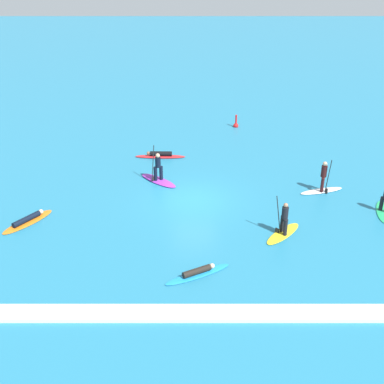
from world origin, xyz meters
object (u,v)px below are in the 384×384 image
at_px(surfer_on_orange_board, 26,221).
at_px(marker_buoy, 234,125).
at_px(surfer_on_yellow_board, 282,226).
at_px(surfer_on_green_board, 383,204).
at_px(surfer_on_purple_board, 156,175).
at_px(surfer_on_white_board, 321,183).
at_px(surfer_on_blue_board, 196,273).
at_px(surfer_on_red_board, 158,155).

xyz_separation_m(surfer_on_orange_board, marker_buoy, (11.68, 13.58, 0.06)).
height_order(surfer_on_yellow_board, surfer_on_orange_board, surfer_on_yellow_board).
bearing_deg(marker_buoy, surfer_on_orange_board, -130.70).
bearing_deg(surfer_on_yellow_board, surfer_on_green_board, 152.76).
distance_m(surfer_on_purple_board, surfer_on_green_board, 12.66).
distance_m(surfer_on_white_board, surfer_on_green_board, 3.60).
xyz_separation_m(surfer_on_yellow_board, surfer_on_orange_board, (-12.89, 1.14, -0.34)).
bearing_deg(surfer_on_blue_board, surfer_on_yellow_board, 9.63).
bearing_deg(surfer_on_orange_board, surfer_on_red_board, -0.63).
bearing_deg(surfer_on_green_board, surfer_on_red_board, 72.68).
height_order(surfer_on_orange_board, marker_buoy, marker_buoy).
bearing_deg(surfer_on_purple_board, surfer_on_orange_board, 76.86).
xyz_separation_m(surfer_on_white_board, surfer_on_orange_board, (-15.81, -3.34, -0.44)).
xyz_separation_m(surfer_on_red_board, surfer_on_orange_board, (-6.34, -8.09, -0.02)).
bearing_deg(surfer_on_orange_board, surfer_on_purple_board, -16.81).
relative_size(surfer_on_white_board, surfer_on_green_board, 1.06).
distance_m(surfer_on_red_board, surfer_on_purple_board, 3.48).
bearing_deg(surfer_on_blue_board, surfer_on_green_board, 0.71).
relative_size(surfer_on_white_board, surfer_on_blue_board, 0.87).
xyz_separation_m(surfer_on_orange_board, surfer_on_purple_board, (6.42, 4.62, 0.30)).
bearing_deg(surfer_on_green_board, marker_buoy, 41.42).
bearing_deg(surfer_on_purple_board, surfer_on_yellow_board, 179.43).
distance_m(surfer_on_red_board, marker_buoy, 7.66).
height_order(surfer_on_yellow_board, surfer_on_green_board, surfer_on_yellow_board).
bearing_deg(surfer_on_yellow_board, surfer_on_blue_board, -10.48).
bearing_deg(marker_buoy, surfer_on_purple_board, -120.42).
xyz_separation_m(surfer_on_yellow_board, surfer_on_purple_board, (-6.47, 5.76, -0.05)).
distance_m(surfer_on_white_board, surfer_on_blue_board, 10.53).
bearing_deg(marker_buoy, surfer_on_blue_board, -99.51).
bearing_deg(surfer_on_white_board, surfer_on_blue_board, -149.06).
xyz_separation_m(surfer_on_blue_board, surfer_on_purple_board, (-2.25, 9.02, 0.30)).
bearing_deg(surfer_on_blue_board, surfer_on_purple_board, 76.04).
bearing_deg(surfer_on_purple_board, marker_buoy, -79.30).
relative_size(surfer_on_purple_board, marker_buoy, 2.47).
xyz_separation_m(surfer_on_red_board, surfer_on_purple_board, (0.09, -3.47, 0.28)).
bearing_deg(surfer_on_orange_board, surfer_on_yellow_board, -57.61).
relative_size(surfer_on_yellow_board, surfer_on_green_board, 0.95).
xyz_separation_m(surfer_on_purple_board, marker_buoy, (5.26, 8.96, -0.24)).
bearing_deg(surfer_on_green_board, surfer_on_yellow_board, 123.59).
height_order(surfer_on_red_board, marker_buoy, marker_buoy).
bearing_deg(surfer_on_red_board, marker_buoy, -133.12).
height_order(surfer_on_yellow_board, surfer_on_purple_board, surfer_on_purple_board).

